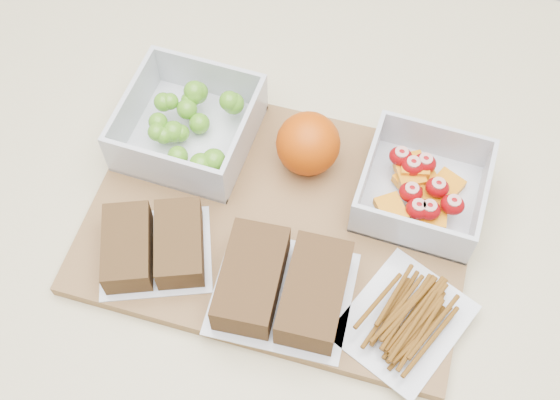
# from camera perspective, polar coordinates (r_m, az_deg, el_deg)

# --- Properties ---
(counter) EXTENTS (1.20, 0.90, 0.90)m
(counter) POSITION_cam_1_polar(r_m,az_deg,el_deg) (1.21, 0.31, -11.88)
(counter) COLOR beige
(counter) RESTS_ON ground
(cutting_board) EXTENTS (0.43, 0.32, 0.02)m
(cutting_board) POSITION_cam_1_polar(r_m,az_deg,el_deg) (0.79, -0.01, -1.70)
(cutting_board) COLOR brown
(cutting_board) RESTS_ON counter
(grape_container) EXTENTS (0.15, 0.15, 0.06)m
(grape_container) POSITION_cam_1_polar(r_m,az_deg,el_deg) (0.83, -7.26, 6.09)
(grape_container) COLOR silver
(grape_container) RESTS_ON cutting_board
(fruit_container) EXTENTS (0.13, 0.13, 0.06)m
(fruit_container) POSITION_cam_1_polar(r_m,az_deg,el_deg) (0.79, 11.43, 0.89)
(fruit_container) COLOR silver
(fruit_container) RESTS_ON cutting_board
(orange) EXTENTS (0.07, 0.07, 0.07)m
(orange) POSITION_cam_1_polar(r_m,az_deg,el_deg) (0.79, 2.30, 4.60)
(orange) COLOR #C44504
(orange) RESTS_ON cutting_board
(sandwich_bag_left) EXTENTS (0.15, 0.14, 0.04)m
(sandwich_bag_left) POSITION_cam_1_polar(r_m,az_deg,el_deg) (0.76, -10.23, -3.66)
(sandwich_bag_left) COLOR silver
(sandwich_bag_left) RESTS_ON cutting_board
(sandwich_bag_center) EXTENTS (0.15, 0.14, 0.04)m
(sandwich_bag_center) POSITION_cam_1_polar(r_m,az_deg,el_deg) (0.72, 0.23, -6.98)
(sandwich_bag_center) COLOR silver
(sandwich_bag_center) RESTS_ON cutting_board
(pretzel_bag) EXTENTS (0.15, 0.16, 0.03)m
(pretzel_bag) POSITION_cam_1_polar(r_m,az_deg,el_deg) (0.73, 10.21, -9.31)
(pretzel_bag) COLOR silver
(pretzel_bag) RESTS_ON cutting_board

